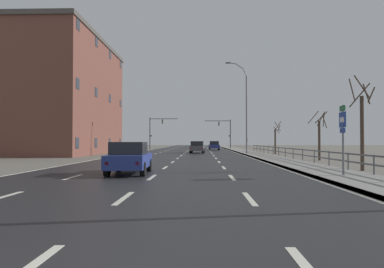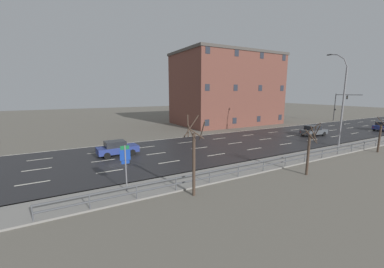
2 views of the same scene
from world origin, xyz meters
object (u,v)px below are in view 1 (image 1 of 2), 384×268
at_px(car_near_left, 197,147).
at_px(brick_building, 51,97).
at_px(street_lamp_midground, 245,109).
at_px(car_far_right, 214,145).
at_px(car_near_right, 130,158).
at_px(traffic_signal_right, 226,130).
at_px(highway_sign, 343,131).
at_px(traffic_signal_left, 155,128).

distance_m(car_near_left, brick_building, 19.56).
xyz_separation_m(street_lamp_midground, car_far_right, (-3.04, 18.97, -4.62)).
distance_m(car_near_right, brick_building, 30.53).
height_order(traffic_signal_right, car_far_right, traffic_signal_right).
bearing_deg(car_near_left, street_lamp_midground, -31.14).
distance_m(car_near_left, car_far_right, 15.28).
bearing_deg(highway_sign, car_near_left, 102.85).
distance_m(traffic_signal_right, car_far_right, 8.34).
height_order(street_lamp_midground, car_far_right, street_lamp_midground).
height_order(traffic_signal_left, car_near_left, traffic_signal_left).
distance_m(highway_sign, brick_building, 37.21).
distance_m(street_lamp_midground, highway_sign, 25.94).
bearing_deg(brick_building, traffic_signal_right, 46.59).
bearing_deg(street_lamp_midground, car_near_left, 145.88).
height_order(traffic_signal_right, car_near_right, traffic_signal_right).
bearing_deg(car_near_right, brick_building, 118.42).
height_order(street_lamp_midground, traffic_signal_right, street_lamp_midground).
bearing_deg(car_near_right, traffic_signal_left, 93.86).
distance_m(traffic_signal_right, traffic_signal_left, 13.87).
relative_size(street_lamp_midground, brick_building, 0.54).
height_order(street_lamp_midground, car_near_right, street_lamp_midground).
bearing_deg(street_lamp_midground, car_far_right, 99.10).
bearing_deg(street_lamp_midground, highway_sign, -87.88).
relative_size(highway_sign, traffic_signal_left, 0.52).
bearing_deg(street_lamp_midground, traffic_signal_right, 91.06).
relative_size(traffic_signal_right, traffic_signal_left, 0.94).
height_order(street_lamp_midground, traffic_signal_left, street_lamp_midground).
xyz_separation_m(traffic_signal_left, car_far_right, (11.29, -6.45, -3.29)).
relative_size(street_lamp_midground, car_far_right, 2.71).
distance_m(traffic_signal_left, car_near_right, 50.14).
distance_m(highway_sign, traffic_signal_left, 53.39).
bearing_deg(highway_sign, street_lamp_midground, 92.12).
distance_m(traffic_signal_left, brick_building, 26.20).
bearing_deg(highway_sign, brick_building, 132.87).
bearing_deg(traffic_signal_right, brick_building, -133.41).
bearing_deg(traffic_signal_right, car_near_left, -103.39).
distance_m(highway_sign, car_near_right, 9.90).
relative_size(highway_sign, traffic_signal_right, 0.55).
bearing_deg(traffic_signal_left, car_near_right, -83.63).
xyz_separation_m(highway_sign, car_near_right, (-9.72, 1.40, -1.25)).
relative_size(car_near_left, car_far_right, 1.02).
bearing_deg(traffic_signal_right, street_lamp_midground, -88.94).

